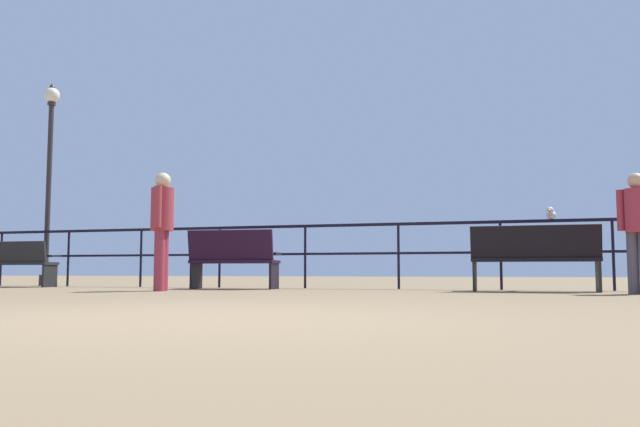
{
  "coord_description": "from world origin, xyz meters",
  "views": [
    {
      "loc": [
        2.1,
        -3.81,
        0.3
      ],
      "look_at": [
        -1.22,
        6.55,
        1.25
      ],
      "focal_mm": 36.99,
      "sensor_mm": 36.0,
      "label": 1
    }
  ],
  "objects_px": {
    "lamppost_left": "(49,165)",
    "person_by_bench": "(638,224)",
    "person_at_railing": "(162,223)",
    "bench_near_left": "(233,258)",
    "seagull_on_rail": "(551,214)",
    "bench_far_left": "(14,261)",
    "bench_near_right": "(535,255)"
  },
  "relations": [
    {
      "from": "bench_near_left",
      "to": "lamppost_left",
      "type": "xyz_separation_m",
      "value": [
        -4.69,
        1.09,
        1.96
      ]
    },
    {
      "from": "bench_near_right",
      "to": "person_at_railing",
      "type": "height_order",
      "value": "person_at_railing"
    },
    {
      "from": "bench_far_left",
      "to": "bench_near_right",
      "type": "bearing_deg",
      "value": -0.08
    },
    {
      "from": "bench_far_left",
      "to": "seagull_on_rail",
      "type": "height_order",
      "value": "seagull_on_rail"
    },
    {
      "from": "bench_near_left",
      "to": "bench_near_right",
      "type": "relative_size",
      "value": 0.83
    },
    {
      "from": "bench_far_left",
      "to": "person_at_railing",
      "type": "distance_m",
      "value": 4.18
    },
    {
      "from": "bench_near_left",
      "to": "seagull_on_rail",
      "type": "xyz_separation_m",
      "value": [
        5.04,
        0.84,
        0.67
      ]
    },
    {
      "from": "person_at_railing",
      "to": "bench_near_right",
      "type": "bearing_deg",
      "value": 13.69
    },
    {
      "from": "bench_near_right",
      "to": "seagull_on_rail",
      "type": "distance_m",
      "value": 1.09
    },
    {
      "from": "lamppost_left",
      "to": "seagull_on_rail",
      "type": "relative_size",
      "value": 10.66
    },
    {
      "from": "bench_far_left",
      "to": "person_by_bench",
      "type": "distance_m",
      "value": 10.58
    },
    {
      "from": "person_at_railing",
      "to": "bench_near_left",
      "type": "bearing_deg",
      "value": 66.42
    },
    {
      "from": "seagull_on_rail",
      "to": "lamppost_left",
      "type": "bearing_deg",
      "value": 178.5
    },
    {
      "from": "person_by_bench",
      "to": "seagull_on_rail",
      "type": "distance_m",
      "value": 1.79
    },
    {
      "from": "seagull_on_rail",
      "to": "bench_far_left",
      "type": "bearing_deg",
      "value": -175.09
    },
    {
      "from": "lamppost_left",
      "to": "person_by_bench",
      "type": "distance_m",
      "value": 11.0
    },
    {
      "from": "bench_near_left",
      "to": "person_at_railing",
      "type": "distance_m",
      "value": 1.5
    },
    {
      "from": "bench_near_right",
      "to": "lamppost_left",
      "type": "bearing_deg",
      "value": 173.45
    },
    {
      "from": "bench_near_left",
      "to": "lamppost_left",
      "type": "distance_m",
      "value": 5.2
    },
    {
      "from": "person_by_bench",
      "to": "person_at_railing",
      "type": "xyz_separation_m",
      "value": [
        -6.63,
        -0.68,
        0.12
      ]
    },
    {
      "from": "bench_far_left",
      "to": "bench_near_left",
      "type": "bearing_deg",
      "value": -0.22
    },
    {
      "from": "lamppost_left",
      "to": "seagull_on_rail",
      "type": "xyz_separation_m",
      "value": [
        9.73,
        -0.26,
        -1.3
      ]
    },
    {
      "from": "bench_near_left",
      "to": "person_at_railing",
      "type": "xyz_separation_m",
      "value": [
        -0.57,
        -1.3,
        0.51
      ]
    },
    {
      "from": "bench_far_left",
      "to": "bench_near_left",
      "type": "distance_m",
      "value": 4.49
    },
    {
      "from": "bench_far_left",
      "to": "person_by_bench",
      "type": "relative_size",
      "value": 0.97
    },
    {
      "from": "person_by_bench",
      "to": "person_at_railing",
      "type": "distance_m",
      "value": 6.66
    },
    {
      "from": "lamppost_left",
      "to": "seagull_on_rail",
      "type": "bearing_deg",
      "value": -1.5
    },
    {
      "from": "person_by_bench",
      "to": "seagull_on_rail",
      "type": "bearing_deg",
      "value": 125.13
    },
    {
      "from": "bench_near_left",
      "to": "seagull_on_rail",
      "type": "height_order",
      "value": "seagull_on_rail"
    },
    {
      "from": "bench_far_left",
      "to": "lamppost_left",
      "type": "height_order",
      "value": "lamppost_left"
    },
    {
      "from": "lamppost_left",
      "to": "person_by_bench",
      "type": "relative_size",
      "value": 2.66
    },
    {
      "from": "bench_far_left",
      "to": "bench_near_left",
      "type": "xyz_separation_m",
      "value": [
        4.49,
        -0.02,
        0.04
      ]
    }
  ]
}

